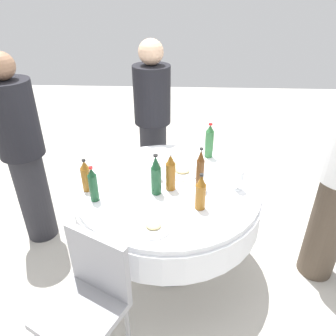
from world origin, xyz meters
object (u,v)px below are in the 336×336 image
object	(u,v)px
bottle_amber_west	(201,193)
plate_rear	(154,227)
bottle_dark_green_front	(93,185)
bottle_amber_south	(86,176)
wine_glass_west	(239,176)
dining_table	(168,202)
bottle_amber_far	(171,173)
person_front	(23,152)
plate_left	(130,199)
plate_near	(160,154)
bottle_brown_mid	(200,169)
chair_mid	(89,295)
bottle_dark_green_outer	(156,176)
wine_glass_south	(157,166)
plate_right	(183,172)
bottle_green_north	(209,141)
person_north	(153,123)

from	to	relation	value
bottle_amber_west	plate_rear	bearing A→B (deg)	-142.58
bottle_dark_green_front	bottle_amber_south	bearing A→B (deg)	125.01
bottle_amber_west	wine_glass_west	xyz separation A→B (m)	(0.27, 0.22, -0.01)
dining_table	bottle_amber_south	size ratio (longest dim) A/B	5.52
bottle_amber_far	person_front	size ratio (longest dim) A/B	0.18
plate_left	plate_near	bearing A→B (deg)	76.74
bottle_brown_mid	plate_left	size ratio (longest dim) A/B	1.22
chair_mid	bottle_dark_green_outer	bearing A→B (deg)	-88.25
plate_rear	wine_glass_west	bearing A→B (deg)	38.52
bottle_amber_far	plate_rear	size ratio (longest dim) A/B	1.37
wine_glass_south	plate_right	xyz separation A→B (m)	(0.19, 0.08, -0.09)
bottle_amber_far	plate_left	size ratio (longest dim) A/B	1.12
dining_table	bottle_brown_mid	distance (m)	0.37
plate_left	plate_near	distance (m)	0.68
bottle_dark_green_front	plate_rear	distance (m)	0.51
bottle_dark_green_front	bottle_brown_mid	distance (m)	0.73
bottle_amber_west	plate_rear	world-z (taller)	bottle_amber_west
bottle_amber_west	bottle_dark_green_outer	bearing A→B (deg)	152.03
plate_near	chair_mid	size ratio (longest dim) A/B	0.23
bottle_amber_far	wine_glass_west	xyz separation A→B (m)	(0.47, 0.01, -0.02)
wine_glass_west	bottle_amber_west	bearing A→B (deg)	-140.39
bottle_green_north	bottle_dark_green_outer	xyz separation A→B (m)	(-0.39, -0.55, 0.00)
bottle_brown_mid	plate_left	world-z (taller)	bottle_brown_mid
plate_near	person_front	distance (m)	1.09
wine_glass_west	bottle_amber_south	bearing A→B (deg)	-177.00
wine_glass_south	chair_mid	world-z (taller)	wine_glass_south
bottle_dark_green_outer	bottle_dark_green_front	bearing A→B (deg)	-165.90
bottle_amber_south	wine_glass_south	distance (m)	0.50
dining_table	chair_mid	size ratio (longest dim) A/B	1.53
wine_glass_south	bottle_dark_green_front	bearing A→B (deg)	-143.83
bottle_brown_mid	bottle_amber_south	bearing A→B (deg)	-174.43
plate_rear	person_front	xyz separation A→B (m)	(-1.10, 0.73, 0.08)
dining_table	person_front	distance (m)	1.21
bottle_green_north	plate_rear	world-z (taller)	bottle_green_north
bottle_amber_far	person_north	bearing A→B (deg)	102.33
bottle_amber_west	chair_mid	world-z (taller)	bottle_amber_west
dining_table	plate_rear	distance (m)	0.50
bottle_amber_west	bottle_dark_green_outer	world-z (taller)	bottle_dark_green_outer
plate_right	chair_mid	bearing A→B (deg)	-117.79
bottle_amber_far	wine_glass_south	size ratio (longest dim) A/B	1.91
bottle_green_north	bottle_amber_south	bearing A→B (deg)	-148.47
plate_near	person_front	bearing A→B (deg)	-169.46
bottle_amber_far	chair_mid	xyz separation A→B (m)	(-0.41, -0.73, -0.35)
bottle_brown_mid	plate_near	world-z (taller)	bottle_brown_mid
chair_mid	plate_right	bearing A→B (deg)	-90.78
bottle_amber_far	plate_near	bearing A→B (deg)	102.06
bottle_dark_green_front	plate_left	distance (m)	0.26
bottle_amber_west	plate_near	world-z (taller)	bottle_amber_west
plate_rear	chair_mid	xyz separation A→B (m)	(-0.33, -0.31, -0.23)
bottle_brown_mid	wine_glass_south	world-z (taller)	bottle_brown_mid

